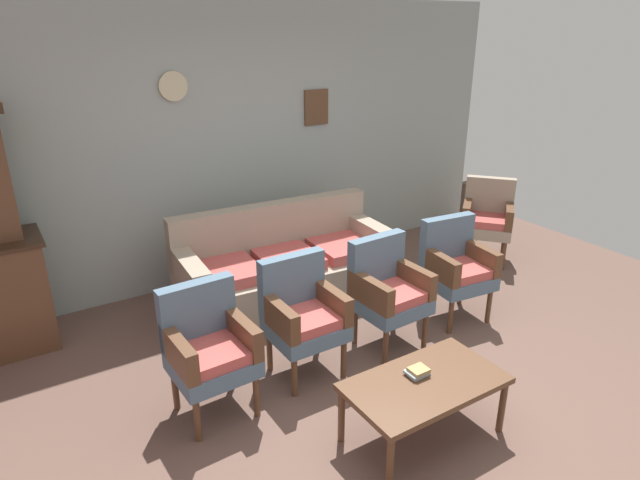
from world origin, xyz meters
The scene contains 11 objects.
ground_plane centered at (0.00, 0.00, 0.00)m, with size 7.68×7.68×0.00m, color brown.
wall_back_with_decor centered at (0.00, 2.63, 1.35)m, with size 6.40×0.09×2.70m.
floral_couch centered at (0.02, 1.75, 0.33)m, with size 2.02×0.92×0.90m.
armchair_near_cabinet centered at (-1.15, 0.65, 0.50)m, with size 0.54×0.51×0.90m.
armchair_by_doorway centered at (-0.40, 0.70, 0.50)m, with size 0.52×0.49×0.90m.
armchair_near_couch_end centered at (0.37, 0.67, 0.50)m, with size 0.54×0.51×0.90m.
armchair_row_middle centered at (1.17, 0.71, 0.50)m, with size 0.57×0.54×0.90m.
wingback_chair_by_fireplace centered at (2.40, 1.45, 0.50)m, with size 0.71×0.71×0.90m.
coffee_table centered at (-0.12, -0.32, 0.38)m, with size 1.00×0.56×0.42m.
book_stack_on_table centered at (-0.13, -0.26, 0.45)m, with size 0.14×0.11×0.05m.
floor_vase_by_wall centered at (2.85, 2.15, 0.32)m, with size 0.19×0.19×0.65m, color brown.
Camera 1 is at (-2.19, -2.37, 2.49)m, focal length 30.91 mm.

